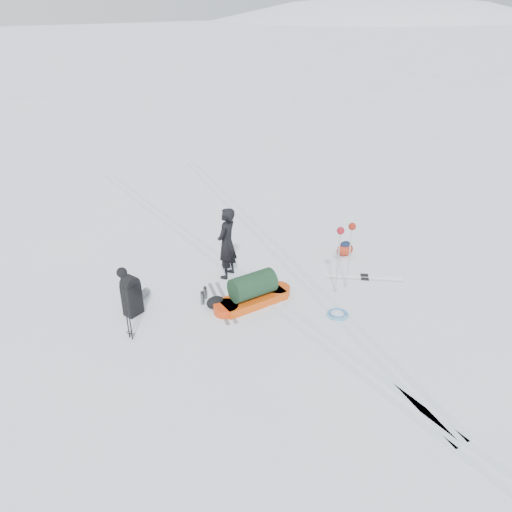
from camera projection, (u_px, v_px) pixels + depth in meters
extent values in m
plane|color=white|center=(258.00, 291.00, 10.48)|extent=(200.00, 200.00, 0.00)
ellipsoid|color=white|center=(359.00, 285.00, 154.47)|extent=(256.00, 192.00, 160.00)
cube|color=silver|center=(253.00, 292.00, 10.43)|extent=(1.40, 17.97, 0.01)
cube|color=silver|center=(263.00, 289.00, 10.53)|extent=(1.40, 17.97, 0.01)
cube|color=silver|center=(261.00, 241.00, 12.58)|extent=(2.09, 13.88, 0.01)
cube|color=silver|center=(269.00, 239.00, 12.68)|extent=(2.09, 13.88, 0.01)
imported|color=black|center=(227.00, 243.00, 10.65)|extent=(0.70, 0.66, 1.61)
cube|color=#D74A0C|center=(253.00, 299.00, 10.03)|extent=(1.37, 0.62, 0.17)
cylinder|color=#C7400B|center=(278.00, 290.00, 10.33)|extent=(0.52, 0.52, 0.17)
cylinder|color=red|center=(226.00, 309.00, 9.74)|extent=(0.52, 0.52, 0.17)
cylinder|color=black|center=(253.00, 285.00, 9.88)|extent=(0.92, 0.53, 0.50)
cube|color=black|center=(132.00, 299.00, 9.58)|extent=(0.40, 0.35, 0.67)
cylinder|color=black|center=(130.00, 284.00, 9.42)|extent=(0.39, 0.34, 0.32)
cube|color=black|center=(139.00, 299.00, 9.76)|extent=(0.14, 0.19, 0.29)
cylinder|color=slate|center=(140.00, 296.00, 10.16)|extent=(0.50, 0.43, 0.14)
cylinder|color=black|center=(125.00, 306.00, 8.75)|extent=(0.03, 0.03, 1.36)
cylinder|color=black|center=(128.00, 308.00, 8.70)|extent=(0.03, 0.03, 1.36)
torus|color=black|center=(129.00, 332.00, 9.02)|extent=(0.12, 0.12, 0.01)
torus|color=black|center=(132.00, 335.00, 8.97)|extent=(0.12, 0.12, 0.01)
sphere|color=black|center=(122.00, 273.00, 8.39)|extent=(0.18, 0.18, 0.18)
cylinder|color=#B9BAC0|center=(338.00, 263.00, 10.08)|extent=(0.03, 0.03, 1.41)
cylinder|color=silver|center=(349.00, 258.00, 10.26)|extent=(0.03, 0.03, 1.41)
torus|color=silver|center=(336.00, 288.00, 10.36)|extent=(0.12, 0.12, 0.01)
torus|color=silver|center=(347.00, 283.00, 10.54)|extent=(0.12, 0.12, 0.01)
sphere|color=maroon|center=(341.00, 231.00, 9.74)|extent=(0.15, 0.15, 0.15)
sphere|color=maroon|center=(352.00, 226.00, 9.92)|extent=(0.15, 0.15, 0.15)
cube|color=#95979D|center=(226.00, 302.00, 10.10)|extent=(0.42, 1.55, 0.01)
cube|color=gray|center=(218.00, 303.00, 10.06)|extent=(0.42, 1.55, 0.01)
cube|color=black|center=(226.00, 300.00, 10.09)|extent=(0.09, 0.17, 0.04)
cube|color=black|center=(218.00, 302.00, 10.05)|extent=(0.09, 0.17, 0.04)
cube|color=#B8BABF|center=(365.00, 280.00, 10.85)|extent=(1.37, 1.04, 0.01)
cube|color=white|center=(364.00, 276.00, 10.99)|extent=(1.37, 1.04, 0.01)
cube|color=black|center=(365.00, 279.00, 10.84)|extent=(0.17, 0.15, 0.05)
cube|color=black|center=(364.00, 275.00, 10.98)|extent=(0.17, 0.15, 0.05)
torus|color=#519BC6|center=(338.00, 314.00, 9.68)|extent=(0.46, 0.46, 0.04)
torus|color=#4E82BF|center=(338.00, 313.00, 9.71)|extent=(0.36, 0.36, 0.04)
ellipsoid|color=maroon|center=(345.00, 249.00, 11.83)|extent=(0.44, 0.34, 0.30)
ellipsoid|color=black|center=(346.00, 244.00, 11.77)|extent=(0.28, 0.23, 0.14)
cylinder|color=#54565B|center=(202.00, 299.00, 9.97)|extent=(0.08, 0.08, 0.26)
cylinder|color=#55585D|center=(205.00, 293.00, 10.17)|extent=(0.08, 0.08, 0.24)
cylinder|color=black|center=(202.00, 292.00, 9.90)|extent=(0.07, 0.07, 0.03)
cylinder|color=black|center=(205.00, 288.00, 10.11)|extent=(0.07, 0.07, 0.03)
ellipsoid|color=black|center=(215.00, 302.00, 9.88)|extent=(0.43, 0.35, 0.23)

